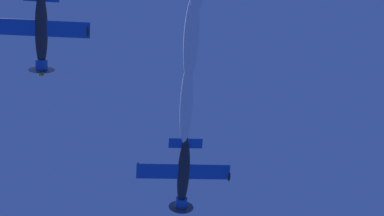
% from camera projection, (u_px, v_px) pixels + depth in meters
% --- Properties ---
extents(airplane_lead, '(8.56, 9.60, 2.86)m').
position_uv_depth(airplane_lead, '(183.00, 175.00, 63.53)').
color(airplane_lead, '#232328').
extents(airplane_left_wingman, '(8.56, 9.61, 2.89)m').
position_uv_depth(airplane_left_wingman, '(41.00, 33.00, 61.04)').
color(airplane_left_wingman, '#232328').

